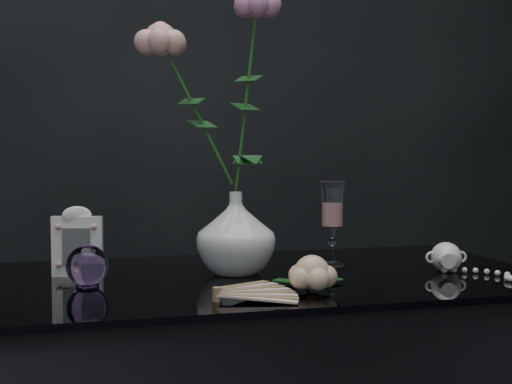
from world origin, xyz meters
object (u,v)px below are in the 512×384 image
object	(u,v)px
vase	(236,233)
wine_glass	(332,224)
paperweight	(87,266)
pearl_jar	(446,256)
picture_frame	(77,241)
loose_rose	(312,273)

from	to	relation	value
vase	wine_glass	bearing A→B (deg)	11.38
paperweight	pearl_jar	bearing A→B (deg)	-2.25
vase	pearl_jar	distance (m)	0.41
picture_frame	paperweight	world-z (taller)	picture_frame
wine_glass	paperweight	bearing A→B (deg)	-168.89
pearl_jar	paperweight	bearing A→B (deg)	-171.28
picture_frame	paperweight	bearing A→B (deg)	-68.37
vase	paperweight	xyz separation A→B (m)	(-0.28, -0.05, -0.04)
vase	loose_rose	bearing A→B (deg)	-68.41
picture_frame	vase	bearing A→B (deg)	5.41
vase	picture_frame	size ratio (longest dim) A/B	1.19
wine_glass	pearl_jar	bearing A→B (deg)	-33.16
vase	wine_glass	xyz separation A→B (m)	(0.21, 0.04, 0.01)
wine_glass	pearl_jar	size ratio (longest dim) A/B	0.81
loose_rose	paperweight	bearing A→B (deg)	170.76
paperweight	pearl_jar	world-z (taller)	paperweight
loose_rose	vase	bearing A→B (deg)	124.83
vase	picture_frame	xyz separation A→B (m)	(-0.29, 0.05, -0.01)
vase	picture_frame	world-z (taller)	vase
paperweight	loose_rose	size ratio (longest dim) A/B	0.40
loose_rose	pearl_jar	xyz separation A→B (m)	(0.32, 0.12, -0.00)
wine_glass	loose_rose	xyz separation A→B (m)	(-0.13, -0.24, -0.05)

